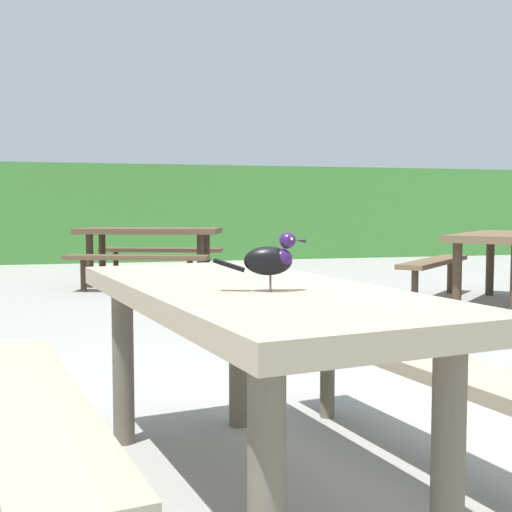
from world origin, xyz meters
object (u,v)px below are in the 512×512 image
at_px(picnic_table_foreground, 248,338).
at_px(picnic_table_far_centre, 149,242).
at_px(bird_grackle, 271,259).
at_px(picnic_table_mid_left, 502,251).

height_order(picnic_table_foreground, picnic_table_far_centre, same).
distance_m(bird_grackle, picnic_table_far_centre, 6.63).
bearing_deg(bird_grackle, picnic_table_far_centre, 88.07).
relative_size(picnic_table_foreground, bird_grackle, 7.04).
relative_size(bird_grackle, picnic_table_far_centre, 0.13).
relative_size(picnic_table_mid_left, picnic_table_far_centre, 1.12).
bearing_deg(picnic_table_far_centre, picnic_table_foreground, -92.21).
bearing_deg(picnic_table_foreground, bird_grackle, -83.42).
bearing_deg(picnic_table_foreground, picnic_table_mid_left, 46.42).
relative_size(picnic_table_foreground, picnic_table_mid_left, 0.83).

